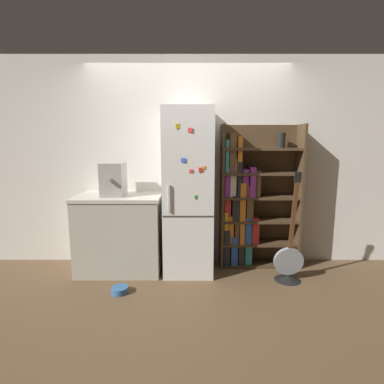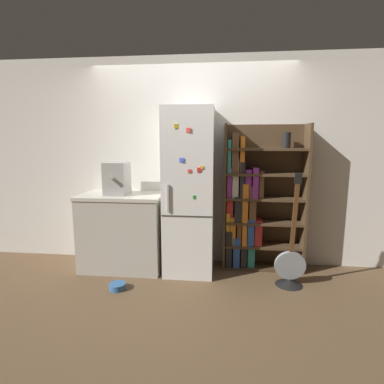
% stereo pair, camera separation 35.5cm
% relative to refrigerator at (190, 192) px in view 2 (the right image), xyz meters
% --- Properties ---
extents(ground_plane, '(16.00, 16.00, 0.00)m').
position_rel_refrigerator_xyz_m(ground_plane, '(0.00, -0.14, -0.97)').
color(ground_plane, brown).
extents(wall_back, '(8.00, 0.05, 2.60)m').
position_rel_refrigerator_xyz_m(wall_back, '(0.00, 0.33, 0.33)').
color(wall_back, white).
rests_on(wall_back, ground_plane).
extents(refrigerator, '(0.57, 0.64, 1.94)m').
position_rel_refrigerator_xyz_m(refrigerator, '(0.00, 0.00, 0.00)').
color(refrigerator, white).
rests_on(refrigerator, ground_plane).
extents(bookshelf, '(0.98, 0.31, 1.77)m').
position_rel_refrigerator_xyz_m(bookshelf, '(0.75, 0.18, -0.18)').
color(bookshelf, '#4C3823').
rests_on(bookshelf, ground_plane).
extents(kitchen_counter, '(1.00, 0.63, 0.93)m').
position_rel_refrigerator_xyz_m(kitchen_counter, '(-0.83, 0.00, -0.50)').
color(kitchen_counter, '#BCB7A8').
rests_on(kitchen_counter, ground_plane).
extents(espresso_machine, '(0.26, 0.35, 0.39)m').
position_rel_refrigerator_xyz_m(espresso_machine, '(-0.88, -0.03, 0.15)').
color(espresso_machine, '#A5A39E').
rests_on(espresso_machine, kitchen_counter).
extents(guitar, '(0.33, 0.30, 1.26)m').
position_rel_refrigerator_xyz_m(guitar, '(1.14, -0.29, -0.79)').
color(guitar, black).
rests_on(guitar, ground_plane).
extents(pet_bowl, '(0.18, 0.18, 0.07)m').
position_rel_refrigerator_xyz_m(pet_bowl, '(-0.71, -0.58, -0.94)').
color(pet_bowl, '#3366A5').
rests_on(pet_bowl, ground_plane).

